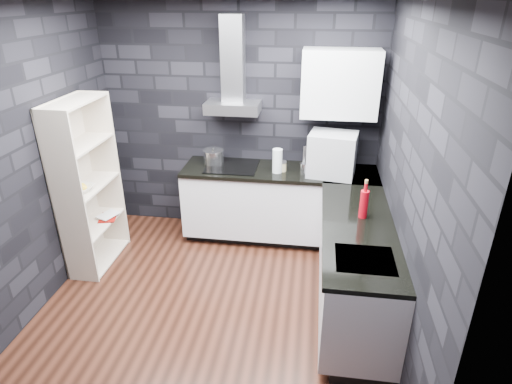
% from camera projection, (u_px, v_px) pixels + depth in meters
% --- Properties ---
extents(ground, '(3.20, 3.20, 0.00)m').
position_uv_depth(ground, '(214.00, 303.00, 4.12)').
color(ground, '#3E1D13').
extents(wall_back, '(3.20, 0.05, 2.70)m').
position_uv_depth(wall_back, '(241.00, 121.00, 5.00)').
color(wall_back, black).
rests_on(wall_back, ground).
extents(wall_front, '(3.20, 0.05, 2.70)m').
position_uv_depth(wall_front, '(126.00, 301.00, 2.09)').
color(wall_front, black).
rests_on(wall_front, ground).
extents(wall_left, '(0.05, 3.20, 2.70)m').
position_uv_depth(wall_left, '(27.00, 164.00, 3.75)').
color(wall_left, black).
rests_on(wall_left, ground).
extents(wall_right, '(0.05, 3.20, 2.70)m').
position_uv_depth(wall_right, '(409.00, 185.00, 3.34)').
color(wall_right, black).
rests_on(wall_right, ground).
extents(toekick_back, '(2.18, 0.50, 0.10)m').
position_uv_depth(toekick_back, '(278.00, 232.00, 5.24)').
color(toekick_back, black).
rests_on(toekick_back, ground).
extents(toekick_right, '(0.50, 1.78, 0.10)m').
position_uv_depth(toekick_right, '(355.00, 305.00, 4.02)').
color(toekick_right, black).
rests_on(toekick_right, ground).
extents(counter_back_cab, '(2.20, 0.60, 0.76)m').
position_uv_depth(counter_back_cab, '(279.00, 202.00, 5.02)').
color(counter_back_cab, silver).
rests_on(counter_back_cab, ground).
extents(counter_right_cab, '(0.60, 1.80, 0.76)m').
position_uv_depth(counter_right_cab, '(355.00, 267.00, 3.84)').
color(counter_right_cab, silver).
rests_on(counter_right_cab, ground).
extents(counter_back_top, '(2.20, 0.62, 0.04)m').
position_uv_depth(counter_back_top, '(280.00, 171.00, 4.84)').
color(counter_back_top, black).
rests_on(counter_back_top, counter_back_cab).
extents(counter_right_top, '(0.62, 1.80, 0.04)m').
position_uv_depth(counter_right_top, '(358.00, 228.00, 3.67)').
color(counter_right_top, black).
rests_on(counter_right_top, counter_right_cab).
extents(counter_corner_top, '(0.62, 0.62, 0.04)m').
position_uv_depth(counter_corner_top, '(351.00, 175.00, 4.75)').
color(counter_corner_top, black).
rests_on(counter_corner_top, counter_right_cab).
extents(hood_body, '(0.60, 0.34, 0.12)m').
position_uv_depth(hood_body, '(233.00, 107.00, 4.75)').
color(hood_body, '#A1A1A6').
rests_on(hood_body, wall_back).
extents(hood_chimney, '(0.24, 0.20, 0.90)m').
position_uv_depth(hood_chimney, '(233.00, 59.00, 4.59)').
color(hood_chimney, '#A1A1A6').
rests_on(hood_chimney, hood_body).
extents(upper_cabinet, '(0.80, 0.35, 0.70)m').
position_uv_depth(upper_cabinet, '(340.00, 84.00, 4.47)').
color(upper_cabinet, silver).
rests_on(upper_cabinet, wall_back).
extents(cooktop, '(0.58, 0.50, 0.01)m').
position_uv_depth(cooktop, '(232.00, 166.00, 4.91)').
color(cooktop, black).
rests_on(cooktop, counter_back_top).
extents(sink_rim, '(0.44, 0.40, 0.01)m').
position_uv_depth(sink_rim, '(365.00, 260.00, 3.22)').
color(sink_rim, '#A1A1A6').
rests_on(sink_rim, counter_right_top).
extents(pot, '(0.26, 0.26, 0.14)m').
position_uv_depth(pot, '(214.00, 157.00, 4.97)').
color(pot, silver).
rests_on(pot, cooktop).
extents(glass_vase, '(0.11, 0.11, 0.27)m').
position_uv_depth(glass_vase, '(277.00, 161.00, 4.71)').
color(glass_vase, white).
rests_on(glass_vase, counter_back_top).
extents(storage_jar, '(0.11, 0.11, 0.10)m').
position_uv_depth(storage_jar, '(283.00, 167.00, 4.77)').
color(storage_jar, tan).
rests_on(storage_jar, counter_back_top).
extents(utensil_crock, '(0.11, 0.11, 0.12)m').
position_uv_depth(utensil_crock, '(304.00, 169.00, 4.70)').
color(utensil_crock, silver).
rests_on(utensil_crock, counter_back_top).
extents(appliance_garage, '(0.55, 0.46, 0.49)m').
position_uv_depth(appliance_garage, '(332.00, 155.00, 4.60)').
color(appliance_garage, '#A3A5AA').
rests_on(appliance_garage, counter_back_top).
extents(red_bottle, '(0.09, 0.09, 0.26)m').
position_uv_depth(red_bottle, '(364.00, 204.00, 3.76)').
color(red_bottle, '#960511').
rests_on(red_bottle, counter_right_top).
extents(bookshelf, '(0.58, 0.87, 1.80)m').
position_uv_depth(bookshelf, '(88.00, 186.00, 4.42)').
color(bookshelf, beige).
rests_on(bookshelf, ground).
extents(fruit_bowl, '(0.26, 0.26, 0.06)m').
position_uv_depth(fruit_bowl, '(81.00, 188.00, 4.28)').
color(fruit_bowl, silver).
rests_on(fruit_bowl, bookshelf).
extents(book_red, '(0.18, 0.07, 0.24)m').
position_uv_depth(book_red, '(98.00, 209.00, 4.66)').
color(book_red, maroon).
rests_on(book_red, bookshelf).
extents(book_second, '(0.16, 0.08, 0.23)m').
position_uv_depth(book_second, '(102.00, 205.00, 4.71)').
color(book_second, '#B2B2B2').
rests_on(book_second, bookshelf).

